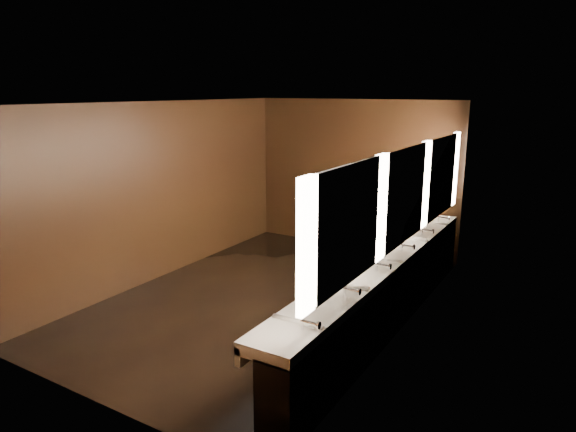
% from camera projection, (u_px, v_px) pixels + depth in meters
% --- Properties ---
extents(floor, '(6.00, 6.00, 0.00)m').
position_uv_depth(floor, '(267.00, 298.00, 7.50)').
color(floor, black).
rests_on(floor, ground).
extents(ceiling, '(4.00, 6.00, 0.02)m').
position_uv_depth(ceiling, '(265.00, 103.00, 6.82)').
color(ceiling, '#2D2D2B').
rests_on(ceiling, wall_back).
extents(wall_back, '(4.00, 0.02, 2.80)m').
position_uv_depth(wall_back, '(354.00, 175.00, 9.65)').
color(wall_back, black).
rests_on(wall_back, floor).
extents(wall_front, '(4.00, 0.02, 2.80)m').
position_uv_depth(wall_front, '(85.00, 267.00, 4.67)').
color(wall_front, black).
rests_on(wall_front, floor).
extents(wall_left, '(0.02, 6.00, 2.80)m').
position_uv_depth(wall_left, '(162.00, 191.00, 8.17)').
color(wall_left, black).
rests_on(wall_left, floor).
extents(wall_right, '(0.02, 6.00, 2.80)m').
position_uv_depth(wall_right, '(405.00, 224.00, 6.16)').
color(wall_right, black).
rests_on(wall_right, floor).
extents(sink_counter, '(0.55, 5.40, 1.01)m').
position_uv_depth(sink_counter, '(385.00, 291.00, 6.48)').
color(sink_counter, black).
rests_on(sink_counter, floor).
extents(mirror_band, '(0.06, 5.03, 1.15)m').
position_uv_depth(mirror_band, '(405.00, 195.00, 6.08)').
color(mirror_band, '#F9E1C7').
rests_on(mirror_band, wall_right).
extents(person, '(0.60, 0.76, 1.82)m').
position_uv_depth(person, '(331.00, 253.00, 6.63)').
color(person, '#95B4DE').
rests_on(person, floor).
extents(trash_bin, '(0.40, 0.40, 0.62)m').
position_uv_depth(trash_bin, '(284.00, 377.00, 4.89)').
color(trash_bin, black).
rests_on(trash_bin, floor).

